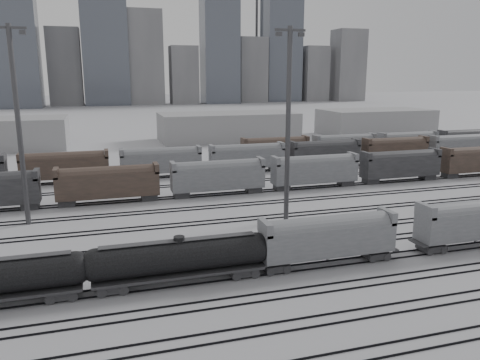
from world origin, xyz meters
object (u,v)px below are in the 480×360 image
object	(u,v)px
hopper_car_a	(328,236)
hopper_car_b	(477,219)
tank_car_b	(180,258)
light_mast_c	(288,121)

from	to	relation	value
hopper_car_a	hopper_car_b	distance (m)	18.41
tank_car_b	light_mast_c	distance (m)	25.03
hopper_car_a	light_mast_c	world-z (taller)	light_mast_c
tank_car_b	light_mast_c	size ratio (longest dim) A/B	0.71
tank_car_b	hopper_car_a	distance (m)	15.02
hopper_car_a	light_mast_c	xyz separation A→B (m)	(1.78, 15.25, 10.00)
hopper_car_a	hopper_car_b	size ratio (longest dim) A/B	0.96
tank_car_b	light_mast_c	bearing A→B (deg)	42.25
hopper_car_a	hopper_car_b	world-z (taller)	hopper_car_b
light_mast_c	hopper_car_b	bearing A→B (deg)	-42.51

